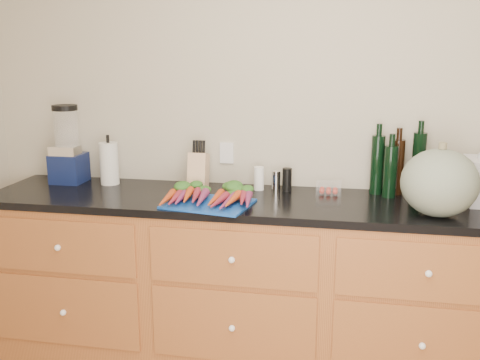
% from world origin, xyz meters
% --- Properties ---
extents(wall_back, '(4.10, 0.05, 2.60)m').
position_xyz_m(wall_back, '(0.00, 1.62, 1.30)').
color(wall_back, '#BCB29C').
rests_on(wall_back, ground).
extents(cabinets, '(3.60, 0.64, 0.90)m').
position_xyz_m(cabinets, '(0.00, 1.30, 0.45)').
color(cabinets, brown).
rests_on(cabinets, ground).
extents(countertop, '(3.64, 0.62, 0.04)m').
position_xyz_m(countertop, '(0.00, 1.30, 0.92)').
color(countertop, black).
rests_on(countertop, cabinets).
extents(cutting_board, '(0.46, 0.38, 0.01)m').
position_xyz_m(cutting_board, '(-0.60, 1.14, 0.95)').
color(cutting_board, '#1244A0').
rests_on(cutting_board, countertop).
extents(carrots, '(0.46, 0.33, 0.06)m').
position_xyz_m(carrots, '(-0.60, 1.18, 0.98)').
color(carrots, '#BE4016').
rests_on(carrots, cutting_board).
extents(squash, '(0.35, 0.35, 0.32)m').
position_xyz_m(squash, '(0.49, 1.16, 1.10)').
color(squash, '#5A6655').
rests_on(squash, countertop).
extents(blender_appliance, '(0.18, 0.18, 0.45)m').
position_xyz_m(blender_appliance, '(-1.51, 1.46, 1.14)').
color(blender_appliance, '#0E1944').
rests_on(blender_appliance, countertop).
extents(paper_towel, '(0.11, 0.11, 0.24)m').
position_xyz_m(paper_towel, '(-1.26, 1.46, 1.06)').
color(paper_towel, silver).
rests_on(paper_towel, countertop).
extents(knife_block, '(0.10, 0.10, 0.20)m').
position_xyz_m(knife_block, '(-0.73, 1.44, 1.04)').
color(knife_block, tan).
rests_on(knife_block, countertop).
extents(grinder_salt, '(0.06, 0.06, 0.13)m').
position_xyz_m(grinder_salt, '(-0.40, 1.48, 1.00)').
color(grinder_salt, white).
rests_on(grinder_salt, countertop).
extents(grinder_pepper, '(0.05, 0.05, 0.13)m').
position_xyz_m(grinder_pepper, '(-0.24, 1.48, 1.00)').
color(grinder_pepper, black).
rests_on(grinder_pepper, countertop).
extents(canister_chrome, '(0.05, 0.05, 0.11)m').
position_xyz_m(canister_chrome, '(-0.30, 1.48, 1.00)').
color(canister_chrome, silver).
rests_on(canister_chrome, countertop).
extents(tomato_box, '(0.13, 0.11, 0.06)m').
position_xyz_m(tomato_box, '(-0.01, 1.47, 0.97)').
color(tomato_box, white).
rests_on(tomato_box, countertop).
extents(bottles, '(0.28, 0.14, 0.34)m').
position_xyz_m(bottles, '(0.34, 1.51, 1.09)').
color(bottles, black).
rests_on(bottles, countertop).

